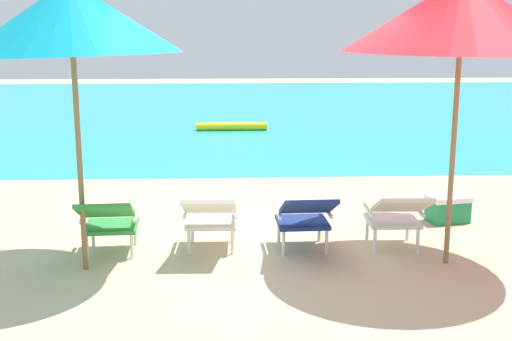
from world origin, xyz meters
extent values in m
plane|color=#CCB78E|center=(0.00, 4.00, 0.00)|extent=(40.00, 40.00, 0.00)
cube|color=#28B2B7|center=(0.00, 12.36, 0.00)|extent=(40.00, 18.00, 0.01)
cylinder|color=yellow|center=(-0.18, 8.15, 0.10)|extent=(1.60, 0.18, 0.18)
cube|color=#338E3D|center=(-1.50, 0.00, 0.28)|extent=(0.55, 0.53, 0.04)
cube|color=#338E3D|center=(-1.48, -0.37, 0.55)|extent=(0.55, 0.54, 0.27)
cylinder|color=white|center=(-1.73, 0.20, 0.13)|extent=(0.04, 0.04, 0.26)
cylinder|color=white|center=(-1.29, 0.22, 0.13)|extent=(0.04, 0.04, 0.26)
cylinder|color=white|center=(-1.71, -0.22, 0.13)|extent=(0.04, 0.04, 0.26)
cylinder|color=white|center=(-1.27, -0.20, 0.13)|extent=(0.04, 0.04, 0.26)
cube|color=white|center=(-1.76, -0.01, 0.40)|extent=(0.06, 0.50, 0.03)
cube|color=white|center=(-1.24, 0.01, 0.40)|extent=(0.06, 0.50, 0.03)
cube|color=silver|center=(-0.48, 0.10, 0.28)|extent=(0.54, 0.52, 0.04)
cube|color=silver|center=(-0.49, -0.27, 0.55)|extent=(0.54, 0.53, 0.27)
cylinder|color=white|center=(-0.69, 0.31, 0.13)|extent=(0.04, 0.04, 0.26)
cylinder|color=white|center=(-0.25, 0.30, 0.13)|extent=(0.04, 0.04, 0.26)
cylinder|color=white|center=(-0.71, -0.11, 0.13)|extent=(0.04, 0.04, 0.26)
cylinder|color=white|center=(-0.27, -0.12, 0.13)|extent=(0.04, 0.04, 0.26)
cube|color=white|center=(-0.74, 0.10, 0.40)|extent=(0.05, 0.50, 0.03)
cube|color=white|center=(-0.22, 0.09, 0.40)|extent=(0.05, 0.50, 0.03)
cube|color=navy|center=(0.46, 0.05, 0.28)|extent=(0.54, 0.52, 0.04)
cube|color=navy|center=(0.48, -0.32, 0.55)|extent=(0.54, 0.53, 0.27)
cylinder|color=white|center=(0.24, 0.25, 0.13)|extent=(0.04, 0.04, 0.26)
cylinder|color=white|center=(0.68, 0.26, 0.13)|extent=(0.04, 0.04, 0.26)
cylinder|color=white|center=(0.25, -0.17, 0.13)|extent=(0.04, 0.04, 0.26)
cylinder|color=white|center=(0.69, -0.16, 0.13)|extent=(0.04, 0.04, 0.26)
cube|color=white|center=(0.20, 0.04, 0.40)|extent=(0.05, 0.50, 0.03)
cube|color=white|center=(0.72, 0.05, 0.40)|extent=(0.05, 0.50, 0.03)
cube|color=silver|center=(1.41, 0.05, 0.28)|extent=(0.53, 0.52, 0.04)
cube|color=silver|center=(1.40, -0.31, 0.55)|extent=(0.54, 0.53, 0.27)
cylinder|color=white|center=(1.20, 0.27, 0.13)|extent=(0.04, 0.04, 0.26)
cylinder|color=white|center=(1.64, 0.26, 0.13)|extent=(0.04, 0.04, 0.26)
cylinder|color=white|center=(1.19, -0.15, 0.13)|extent=(0.04, 0.04, 0.26)
cylinder|color=white|center=(1.63, -0.16, 0.13)|extent=(0.04, 0.04, 0.26)
cube|color=white|center=(1.15, 0.06, 0.40)|extent=(0.04, 0.50, 0.03)
cube|color=white|center=(1.67, 0.05, 0.40)|extent=(0.04, 0.50, 0.03)
cylinder|color=olive|center=(-1.67, -0.46, 1.03)|extent=(0.05, 0.05, 2.05)
cone|color=#0A93AD|center=(-1.67, -0.46, 2.34)|extent=(2.53, 2.52, 0.69)
cylinder|color=olive|center=(1.82, -0.46, 1.04)|extent=(0.05, 0.05, 2.07)
cone|color=red|center=(1.82, -0.46, 2.37)|extent=(3.03, 3.03, 0.70)
cube|color=#1E844C|center=(2.30, 0.91, 0.13)|extent=(0.50, 0.38, 0.26)
cube|color=white|center=(2.30, 0.91, 0.29)|extent=(0.52, 0.41, 0.06)
camera|label=1|loc=(-0.33, -6.37, 2.24)|focal=45.37mm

